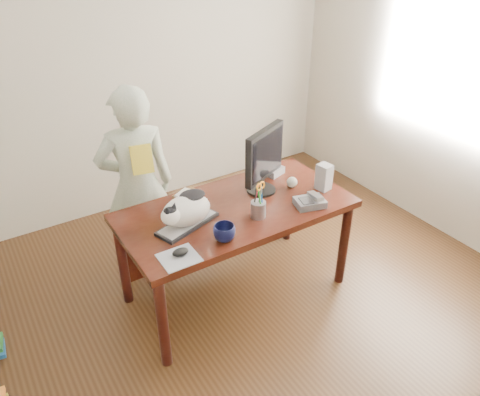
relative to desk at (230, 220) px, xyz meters
The scene contains 16 objects.
room 1.01m from the desk, 90.00° to the right, with size 4.50×4.50×4.50m.
desk is the anchor object (origin of this frame).
keyboard 0.42m from the desk, 166.15° to the right, with size 0.46×0.29×0.03m.
cat 0.49m from the desk, 165.71° to the right, with size 0.41×0.30×0.24m.
monitor 0.51m from the desk, ahead, with size 0.41×0.28×0.49m.
pen_cup 0.34m from the desk, 75.93° to the right, with size 0.13×0.13×0.26m.
mousepad 0.70m from the desk, 147.21° to the right, with size 0.22×0.20×0.01m.
mouse 0.68m from the desk, 147.72° to the right, with size 0.10×0.07×0.04m.
coffee_mug 0.49m from the desk, 125.94° to the right, with size 0.14×0.14×0.11m, color black.
phone 0.58m from the desk, 36.64° to the right, with size 0.23×0.19×0.09m.
speaker 0.74m from the desk, 16.79° to the right, with size 0.10×0.11×0.20m.
baseball 0.53m from the desk, ahead, with size 0.08×0.08×0.08m.
book_stack 0.35m from the desk, 145.22° to the left, with size 0.24×0.21×0.07m.
calculator 0.56m from the desk, 23.72° to the left, with size 0.20×0.23×0.06m.
person 0.74m from the desk, 130.52° to the left, with size 0.56×0.37×1.53m, color silver.
held_book 0.75m from the desk, 141.09° to the left, with size 0.16×0.11×0.20m.
Camera 1 is at (-1.43, -1.71, 2.46)m, focal length 35.00 mm.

